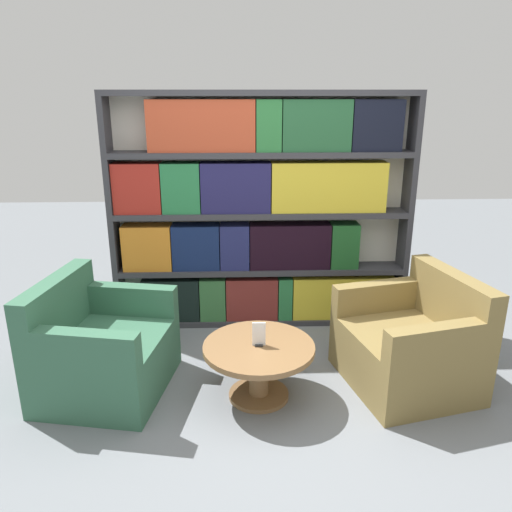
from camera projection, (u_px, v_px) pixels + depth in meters
name	position (u px, v px, depth m)	size (l,w,h in m)	color
ground_plane	(271.00, 416.00, 3.38)	(14.00, 14.00, 0.00)	slate
bookshelf	(260.00, 214.00, 4.49)	(2.68, 0.30, 2.11)	silver
armchair_left	(102.00, 352.00, 3.62)	(0.97, 1.04, 0.85)	#336047
armchair_right	(411.00, 346.00, 3.70)	(1.02, 1.08, 0.85)	olive
coffee_table	(259.00, 360.00, 3.51)	(0.79, 0.79, 0.41)	brown
table_sign	(259.00, 336.00, 3.45)	(0.09, 0.06, 0.17)	black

